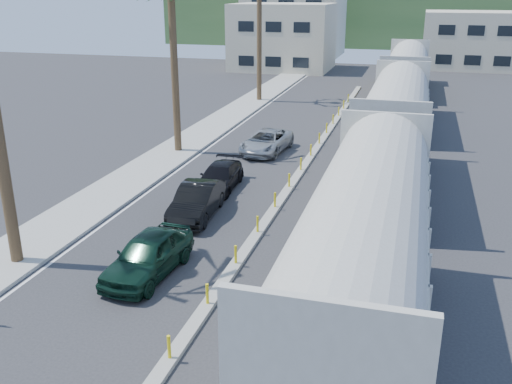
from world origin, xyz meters
TOP-DOWN VIEW (x-y plane):
  - sidewalk at (-8.50, 25.00)m, footprint 3.00×90.00m
  - rails at (5.00, 28.00)m, footprint 1.56×100.00m
  - median at (0.00, 19.96)m, footprint 0.45×60.00m
  - lane_markings at (-2.15, 25.00)m, footprint 9.42×90.00m
  - freight_train at (5.00, 23.68)m, footprint 3.00×60.94m
  - buildings at (-6.41, 71.66)m, footprint 38.00×27.00m
  - hillside at (0.00, 100.00)m, footprint 80.00×20.00m
  - car_lead at (-2.83, 6.55)m, footprint 2.40×4.79m
  - car_second at (-3.19, 12.24)m, footprint 2.26×4.78m
  - car_third at (-3.47, 16.12)m, footprint 2.20×4.56m
  - car_rear at (-2.93, 23.52)m, footprint 3.23×5.39m

SIDE VIEW (x-z plane):
  - lane_markings at x=-2.15m, z-range 0.00..0.01m
  - rails at x=5.00m, z-range 0.00..0.06m
  - sidewalk at x=-8.50m, z-range 0.00..0.15m
  - median at x=0.00m, z-range -0.34..0.51m
  - car_third at x=-3.47m, z-range 0.00..1.27m
  - car_rear at x=-2.93m, z-range 0.00..1.38m
  - car_second at x=-3.19m, z-range 0.00..1.50m
  - car_lead at x=-2.83m, z-range 0.00..1.55m
  - freight_train at x=5.00m, z-range -0.02..5.83m
  - buildings at x=-6.41m, z-range -0.64..9.36m
  - hillside at x=0.00m, z-range 0.00..12.00m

